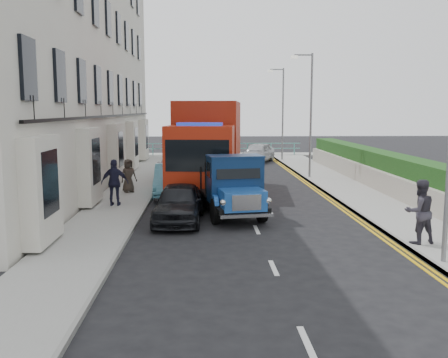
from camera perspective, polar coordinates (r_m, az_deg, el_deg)
ground at (r=14.57m, az=4.59°, el=-7.67°), size 120.00×120.00×0.00m
pavement_west at (r=23.50m, az=-10.82°, el=-1.64°), size 2.40×38.00×0.12m
pavement_east at (r=24.29m, az=14.50°, el=-1.45°), size 2.60×38.00×0.12m
promenade at (r=43.13m, az=-0.05°, el=2.81°), size 30.00×2.50×0.12m
sea_plane at (r=74.05m, az=-1.02°, el=4.90°), size 120.00×120.00×0.00m
terrace_west at (r=28.20m, az=-18.86°, el=14.14°), size 6.31×30.20×14.25m
garden_east at (r=24.79m, az=18.80°, el=0.52°), size 1.45×28.00×1.75m
seafront_railing at (r=42.29m, az=-0.01°, el=3.41°), size 13.00×0.08×1.11m
lamp_near at (r=13.31m, az=24.22°, el=7.62°), size 1.23×0.18×7.00m
lamp_mid at (r=28.54m, az=9.68°, el=7.99°), size 1.23×0.18×7.00m
lamp_far at (r=38.38m, az=6.56°, el=8.01°), size 1.23×0.18×7.00m
bedford_lorry at (r=17.98m, az=1.12°, el=-1.24°), size 2.62×5.00×2.27m
red_lorry at (r=23.58m, az=-1.86°, el=3.97°), size 3.61×8.43×4.29m
parked_car_front at (r=17.50m, az=-5.18°, el=-2.74°), size 1.82×4.09×1.36m
parked_car_mid at (r=23.02m, az=-6.01°, el=-0.10°), size 1.69×4.38×1.42m
parked_car_rear at (r=28.98m, az=-5.64°, el=1.48°), size 2.06×4.72×1.35m
seafront_car_left at (r=41.07m, az=-4.50°, el=3.55°), size 4.07×6.21×1.59m
seafront_car_right at (r=37.45m, az=3.88°, el=3.04°), size 3.29×4.64×1.47m
pedestrian_east_far at (r=15.24m, az=21.45°, el=-3.48°), size 0.99×0.83×1.84m
pedestrian_west_near at (r=20.24m, az=-12.37°, el=-0.40°), size 1.08×0.45×1.84m
pedestrian_west_far at (r=23.41m, az=-10.86°, el=0.38°), size 0.90×0.82×1.55m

